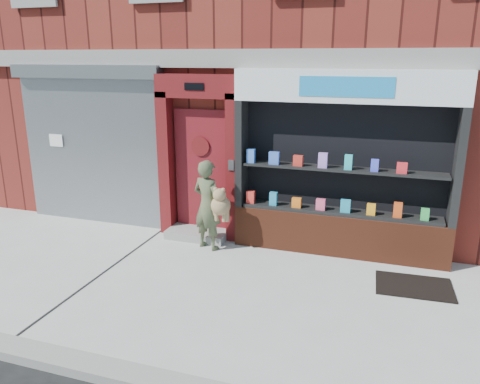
% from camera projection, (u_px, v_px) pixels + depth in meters
% --- Properties ---
extents(ground, '(80.00, 80.00, 0.00)m').
position_uv_depth(ground, '(199.00, 285.00, 6.76)').
color(ground, '#9E9E99').
rests_on(ground, ground).
extents(curb, '(60.00, 0.30, 0.12)m').
position_uv_depth(curb, '(117.00, 374.00, 4.78)').
color(curb, gray).
rests_on(curb, ground).
extents(building, '(12.00, 8.16, 8.00)m').
position_uv_depth(building, '(294.00, 21.00, 11.11)').
color(building, '#5E1A15').
rests_on(building, ground).
extents(shutter_bay, '(3.10, 0.30, 3.04)m').
position_uv_depth(shutter_bay, '(92.00, 136.00, 8.94)').
color(shutter_bay, gray).
rests_on(shutter_bay, ground).
extents(red_door_bay, '(1.52, 0.58, 2.90)m').
position_uv_depth(red_door_bay, '(199.00, 158.00, 8.28)').
color(red_door_bay, '#580F11').
rests_on(red_door_bay, ground).
extents(pharmacy_bay, '(3.50, 0.41, 3.00)m').
position_uv_depth(pharmacy_bay, '(342.00, 174.00, 7.51)').
color(pharmacy_bay, maroon).
rests_on(pharmacy_bay, ground).
extents(woman, '(0.75, 0.53, 1.55)m').
position_uv_depth(woman, '(209.00, 205.00, 7.86)').
color(woman, '#4A5236').
rests_on(woman, ground).
extents(doormat, '(1.09, 0.79, 0.03)m').
position_uv_depth(doormat, '(414.00, 286.00, 6.70)').
color(doormat, black).
rests_on(doormat, ground).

